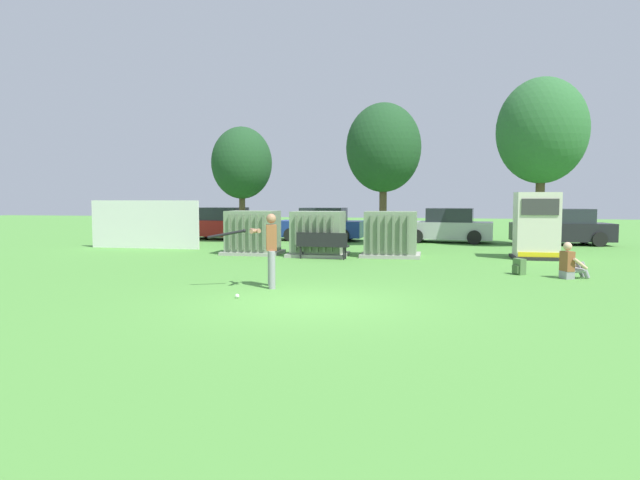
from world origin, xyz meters
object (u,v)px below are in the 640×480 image
Objects in this scene: park_bench at (322,244)px; sports_ball at (237,296)px; transformer_west at (253,233)px; backpack at (519,267)px; parked_car_right_of_center at (447,227)px; seated_spectator at (571,264)px; parked_car_left_of_center at (321,225)px; generator_enclosure at (536,226)px; parked_car_rightmost at (563,228)px; parked_car_leftmost at (222,224)px; transformer_mid_east at (391,235)px; transformer_mid_west at (318,234)px; batter at (269,246)px.

park_bench is 20.25× the size of sports_ball.
backpack is at bearing -23.77° from transformer_west.
parked_car_right_of_center is at bearing 61.89° from park_bench.
parked_car_left_of_center is at bearing 127.79° from seated_spectator.
generator_enclosure is 0.53× the size of parked_car_rightmost.
parked_car_leftmost is at bearing 119.71° from transformer_west.
sports_ball is 16.67m from parked_car_right_of_center.
transformer_mid_east is 8.00m from parked_car_left_of_center.
generator_enclosure is 25.56× the size of sports_ball.
transformer_mid_west and parked_car_left_of_center have the same top height.
transformer_mid_west is 0.49× the size of parked_car_left_of_center.
generator_enclosure is at bearing -66.97° from parked_car_right_of_center.
park_bench is (2.89, -1.19, -0.25)m from transformer_west.
park_bench is at bearing 155.68° from seated_spectator.
parked_car_left_of_center is 11.10m from parked_car_rightmost.
parked_car_rightmost reaches higher than backpack.
parked_car_left_of_center is 0.98× the size of parked_car_rightmost.
transformer_mid_east is 9.40m from sports_ball.
parked_car_leftmost is at bearing 130.27° from park_bench.
sports_ball is 0.02× the size of parked_car_right_of_center.
batter is at bearing -87.68° from transformer_mid_west.
parked_car_left_of_center reaches higher than backpack.
parked_car_rightmost is at bearing 28.33° from transformer_west.
parked_car_right_of_center is at bearing 44.04° from transformer_west.
parked_car_left_of_center and parked_car_rightmost have the same top height.
batter is at bearing -158.12° from seated_spectator.
parked_car_right_of_center is (4.70, 15.97, 0.71)m from sports_ball.
transformer_west is 3.13m from park_bench.
batter is at bearing -107.12° from parked_car_right_of_center.
parked_car_leftmost is 1.02× the size of parked_car_left_of_center.
batter is at bearing -69.06° from transformer_west.
transformer_mid_west is at bearing 92.32° from batter.
generator_enclosure is 0.54× the size of parked_car_left_of_center.
parked_car_rightmost is at bearing 42.40° from transformer_mid_east.
generator_enclosure is 1.32× the size of batter.
sports_ball is 8.09m from backpack.
parked_car_right_of_center is at bearing -0.11° from parked_car_left_of_center.
transformer_west is 9.80m from backpack.
transformer_mid_east and parked_car_left_of_center have the same top height.
backpack is at bearing -24.46° from park_bench.
transformer_mid_east reaches higher than park_bench.
transformer_mid_west is 7.42m from parked_car_left_of_center.
batter reaches higher than transformer_mid_east.
parked_car_rightmost is at bearing 70.68° from generator_enclosure.
transformer_west is 9.32m from sports_ball.
seated_spectator is at bearing -23.58° from backpack.
parked_car_right_of_center is 1.00× the size of parked_car_rightmost.
transformer_west is at bearing 156.25° from seated_spectator.
parked_car_right_of_center is (4.74, 7.29, -0.04)m from transformer_mid_west.
park_bench is at bearing 155.54° from backpack.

